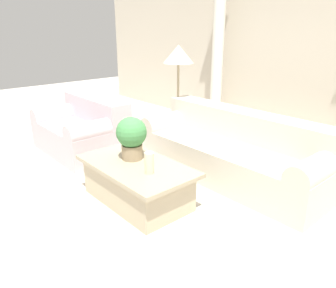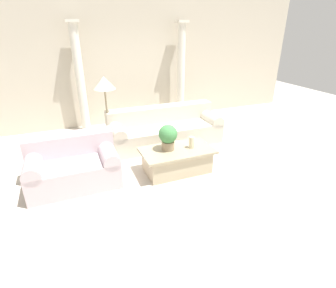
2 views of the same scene
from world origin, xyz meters
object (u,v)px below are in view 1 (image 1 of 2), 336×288
object	(u,v)px
loveseat	(83,130)
floor_lamp	(178,59)
sofa_long	(232,151)
coffee_table	(137,182)
potted_plant	(132,136)

from	to	relation	value
loveseat	floor_lamp	size ratio (longest dim) A/B	0.93
sofa_long	coffee_table	size ratio (longest dim) A/B	1.91
floor_lamp	potted_plant	bearing A→B (deg)	-60.61
sofa_long	floor_lamp	size ratio (longest dim) A/B	1.60
coffee_table	floor_lamp	world-z (taller)	floor_lamp
coffee_table	potted_plant	world-z (taller)	potted_plant
potted_plant	floor_lamp	size ratio (longest dim) A/B	0.30
coffee_table	potted_plant	xyz separation A→B (m)	(-0.15, 0.06, 0.47)
loveseat	floor_lamp	bearing A→B (deg)	55.39
potted_plant	floor_lamp	distance (m)	1.76
coffee_table	floor_lamp	distance (m)	2.09
loveseat	coffee_table	xyz separation A→B (m)	(1.77, -0.30, -0.11)
loveseat	coffee_table	bearing A→B (deg)	-9.62
sofa_long	coffee_table	bearing A→B (deg)	-101.20
sofa_long	floor_lamp	bearing A→B (deg)	171.05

